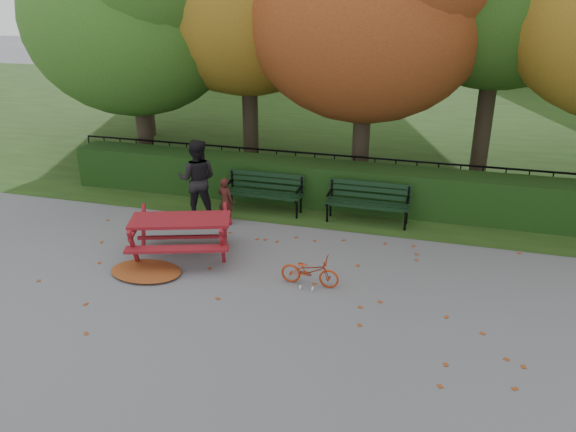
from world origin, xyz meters
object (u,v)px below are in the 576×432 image
(tree_a, at_px, (138,1))
(bench_right, at_px, (368,199))
(adult, at_px, (197,179))
(child, at_px, (226,201))
(bench_left, at_px, (264,189))
(picnic_table, at_px, (181,227))
(bicycle, at_px, (310,271))

(tree_a, distance_m, bench_right, 7.69)
(tree_a, distance_m, adult, 5.20)
(child, height_order, adult, adult)
(tree_a, relative_size, bench_left, 4.16)
(child, xyz_separation_m, adult, (-0.72, 0.16, 0.38))
(picnic_table, distance_m, child, 1.80)
(bench_right, bearing_deg, child, -162.03)
(bench_left, bearing_deg, bench_right, 0.00)
(bench_right, distance_m, bicycle, 3.20)
(bench_left, bearing_deg, bicycle, -59.26)
(bench_right, distance_m, child, 3.12)
(adult, distance_m, bicycle, 3.99)
(bench_right, xyz_separation_m, child, (-2.97, -0.96, 0.00))
(bicycle, bearing_deg, bench_left, 31.72)
(picnic_table, bearing_deg, bicycle, -27.40)
(bench_left, xyz_separation_m, bench_right, (2.40, 0.00, 0.00))
(tree_a, distance_m, child, 5.92)
(bench_right, bearing_deg, tree_a, 163.39)
(picnic_table, height_order, child, child)
(bicycle, bearing_deg, tree_a, 49.88)
(bicycle, bearing_deg, adult, 54.40)
(adult, bearing_deg, tree_a, -58.27)
(tree_a, bearing_deg, bench_right, -16.61)
(picnic_table, relative_size, bicycle, 2.16)
(adult, relative_size, bicycle, 1.74)
(tree_a, bearing_deg, adult, -45.87)
(tree_a, xyz_separation_m, picnic_table, (3.13, -4.63, -3.90))
(tree_a, distance_m, picnic_table, 6.82)
(child, distance_m, adult, 0.83)
(picnic_table, relative_size, child, 2.14)
(picnic_table, bearing_deg, tree_a, 105.26)
(bench_right, xyz_separation_m, picnic_table, (-3.16, -2.75, 0.10))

